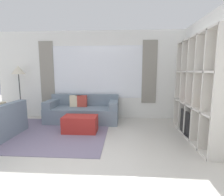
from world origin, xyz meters
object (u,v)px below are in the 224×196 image
Objects in this scene: couch_main at (83,111)px; floor_lamp at (18,72)px; shelving_unit at (200,90)px; ottoman at (80,124)px.

couch_main is 2.33m from floor_lamp.
shelving_unit is 1.34× the size of floor_lamp.
couch_main is at bearing -5.42° from floor_lamp.
couch_main is 0.98m from ottoman.
ottoman is (0.15, -0.96, -0.09)m from couch_main.
ottoman is at bearing -27.91° from floor_lamp.
shelving_unit is 5.05m from floor_lamp.
ottoman is at bearing 174.66° from shelving_unit.
floor_lamp is (-4.84, 1.40, 0.37)m from shelving_unit.
shelving_unit is at bearing -16.14° from floor_lamp.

